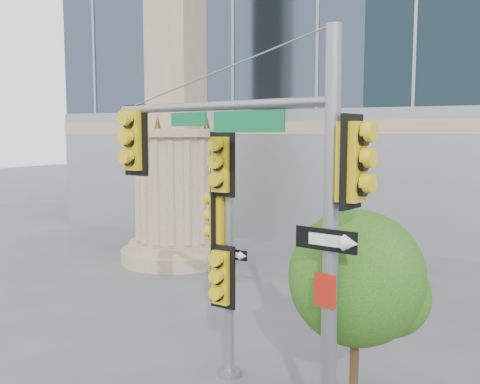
% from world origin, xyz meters
% --- Properties ---
extents(monument, '(4.40, 4.40, 16.60)m').
position_xyz_m(monument, '(-6.00, 9.00, 5.52)').
color(monument, tan).
rests_on(monument, ground).
extents(main_signal_pole, '(4.91, 1.53, 6.43)m').
position_xyz_m(main_signal_pole, '(1.62, -0.79, 3.99)').
color(main_signal_pole, slate).
rests_on(main_signal_pole, ground).
extents(secondary_signal_pole, '(0.87, 0.72, 5.02)m').
position_xyz_m(secondary_signal_pole, '(0.13, 0.70, 2.95)').
color(secondary_signal_pole, slate).
rests_on(secondary_signal_pole, ground).
extents(street_tree, '(2.34, 2.29, 3.65)m').
position_xyz_m(street_tree, '(2.92, 0.19, 2.40)').
color(street_tree, tan).
rests_on(street_tree, ground).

